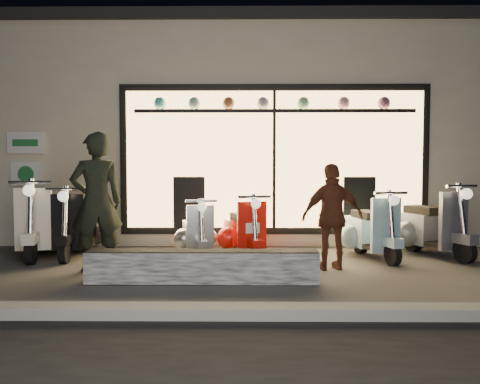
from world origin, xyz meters
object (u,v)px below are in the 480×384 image
object	(u,v)px
man	(97,202)
scooter_silver	(197,234)
woman	(333,217)
graffiti_barrier	(202,267)
scooter_red	(243,233)

from	to	relation	value
man	scooter_silver	bearing A→B (deg)	-164.67
scooter_silver	woman	size ratio (longest dim) A/B	0.87
graffiti_barrier	man	xyz separation A→B (m)	(-1.50, 0.66, 0.75)
man	woman	distance (m)	3.24
scooter_silver	woman	world-z (taller)	woman
graffiti_barrier	scooter_red	distance (m)	1.73
woman	scooter_red	bearing A→B (deg)	-44.01
graffiti_barrier	scooter_silver	bearing A→B (deg)	98.18
graffiti_barrier	scooter_silver	xyz separation A→B (m)	(-0.24, 1.69, 0.16)
scooter_red	woman	xyz separation A→B (m)	(1.24, -0.89, 0.35)
graffiti_barrier	woman	size ratio (longest dim) A/B	1.92
scooter_red	scooter_silver	bearing A→B (deg)	161.48
graffiti_barrier	woman	xyz separation A→B (m)	(1.73, 0.76, 0.53)
man	woman	world-z (taller)	man
scooter_silver	man	xyz separation A→B (m)	(-1.26, -1.03, 0.58)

